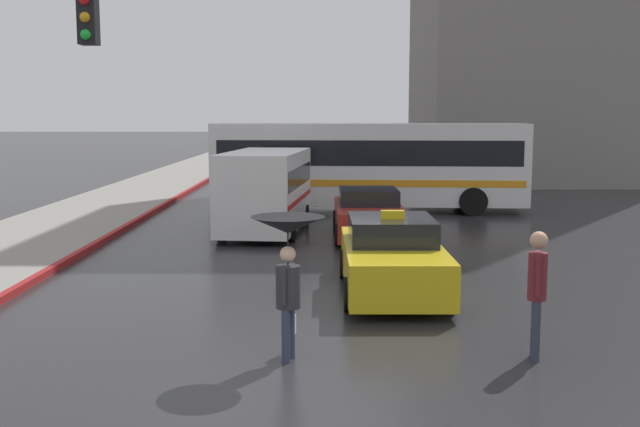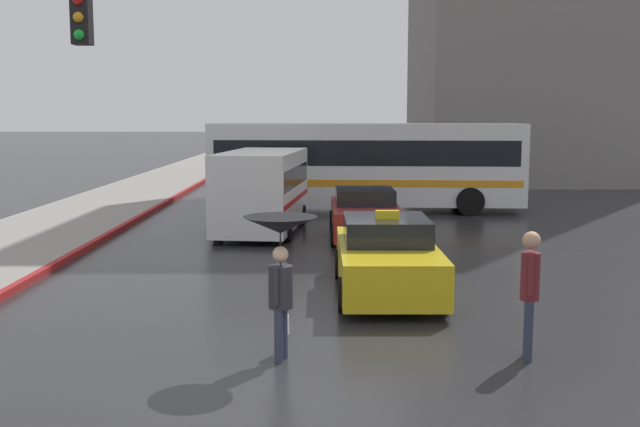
% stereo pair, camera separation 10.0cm
% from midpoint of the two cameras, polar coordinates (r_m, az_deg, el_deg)
% --- Properties ---
extents(ground_plane, '(300.00, 300.00, 0.00)m').
position_cam_midpoint_polar(ground_plane, '(8.63, -3.77, -15.47)').
color(ground_plane, '#262628').
extents(taxi, '(1.91, 4.32, 1.59)m').
position_cam_midpoint_polar(taxi, '(14.31, 5.52, -3.41)').
color(taxi, gold).
rests_on(taxi, ground_plane).
extents(sedan_red, '(1.91, 4.23, 1.35)m').
position_cam_midpoint_polar(sedan_red, '(20.67, 3.80, -0.11)').
color(sedan_red, maroon).
rests_on(sedan_red, ground_plane).
extents(ambulance_van, '(2.53, 5.29, 2.34)m').
position_cam_midpoint_polar(ambulance_van, '(21.63, -4.07, 1.99)').
color(ambulance_van, white).
rests_on(ambulance_van, ground_plane).
extents(city_bus, '(11.05, 3.22, 3.09)m').
position_cam_midpoint_polar(city_bus, '(26.60, 3.81, 3.92)').
color(city_bus, silver).
rests_on(city_bus, ground_plane).
extents(pedestrian_with_umbrella, '(1.01, 1.01, 2.01)m').
position_cam_midpoint_polar(pedestrian_with_umbrella, '(10.17, -2.53, -2.59)').
color(pedestrian_with_umbrella, '#2D3347').
rests_on(pedestrian_with_umbrella, ground_plane).
extents(pedestrian_man, '(0.32, 0.42, 1.80)m').
position_cam_midpoint_polar(pedestrian_man, '(10.73, 16.18, -5.25)').
color(pedestrian_man, '#2D3347').
rests_on(pedestrian_man, ground_plane).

